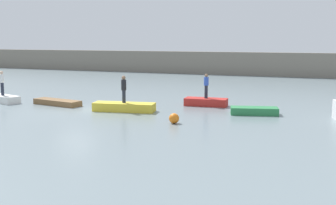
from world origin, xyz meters
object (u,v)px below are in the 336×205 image
rowboat_yellow (124,107)px  rowboat_red (206,102)px  mooring_buoy (174,118)px  rowboat_green (254,111)px  person_white_shirt (2,82)px  rowboat_brown (57,102)px  person_blue_shirt (206,85)px  rowboat_white (3,99)px  person_dark_shirt (124,88)px

rowboat_yellow → rowboat_red: 5.80m
mooring_buoy → rowboat_green: bearing=50.9°
rowboat_green → person_white_shirt: person_white_shirt is taller
rowboat_brown → person_white_shirt: 4.61m
rowboat_yellow → person_blue_shirt: (4.17, 4.03, 1.18)m
rowboat_yellow → mooring_buoy: (4.31, -2.42, 0.01)m
rowboat_brown → rowboat_yellow: rowboat_yellow is taller
rowboat_brown → rowboat_white: bearing=-165.0°
rowboat_yellow → rowboat_green: rowboat_yellow is taller
rowboat_brown → rowboat_green: bearing=15.5°
person_white_shirt → rowboat_white: bearing=0.0°
rowboat_yellow → person_white_shirt: 9.93m
rowboat_white → rowboat_brown: rowboat_white is taller
rowboat_red → rowboat_yellow: bearing=-140.3°
rowboat_white → person_dark_shirt: bearing=16.0°
rowboat_red → person_dark_shirt: (-4.17, -4.03, 1.24)m
rowboat_brown → rowboat_yellow: bearing=4.2°
rowboat_brown → rowboat_green: rowboat_green is taller
person_dark_shirt → rowboat_green: bearing=13.7°
rowboat_yellow → person_dark_shirt: 1.23m
rowboat_white → mooring_buoy: size_ratio=5.29×
person_blue_shirt → person_white_shirt: (-14.03, -3.94, 0.04)m
rowboat_white → rowboat_brown: bearing=22.0°
rowboat_red → person_white_shirt: bearing=-168.7°
person_dark_shirt → person_white_shirt: person_white_shirt is taller
person_blue_shirt → rowboat_white: bearing=-164.3°
person_blue_shirt → mooring_buoy: 6.55m
rowboat_green → person_dark_shirt: size_ratio=1.64×
person_white_shirt → mooring_buoy: (14.17, -2.51, -1.21)m
rowboat_brown → person_blue_shirt: size_ratio=2.19×
rowboat_yellow → person_dark_shirt: person_dark_shirt is taller
rowboat_yellow → rowboat_white: bearing=169.9°
person_dark_shirt → rowboat_red: bearing=44.0°
person_dark_shirt → rowboat_yellow: bearing=14.0°
person_blue_shirt → person_white_shirt: size_ratio=0.96×
rowboat_white → person_blue_shirt: 14.62m
person_white_shirt → mooring_buoy: 14.44m
rowboat_yellow → rowboat_brown: bearing=165.0°
rowboat_brown → rowboat_yellow: 5.48m
person_white_shirt → person_blue_shirt: bearing=15.7°
rowboat_brown → person_white_shirt: (-4.40, -0.42, 1.30)m
rowboat_yellow → person_dark_shirt: bearing=-175.6°
rowboat_white → mooring_buoy: bearing=6.5°
rowboat_red → mooring_buoy: (0.14, -6.45, 0.02)m
rowboat_green → rowboat_red: bearing=135.2°
rowboat_red → mooring_buoy: size_ratio=5.14×
rowboat_green → person_blue_shirt: person_blue_shirt is taller
rowboat_brown → person_white_shirt: bearing=-165.0°
rowboat_green → rowboat_white: bearing=171.1°
rowboat_white → rowboat_green: bearing=22.4°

